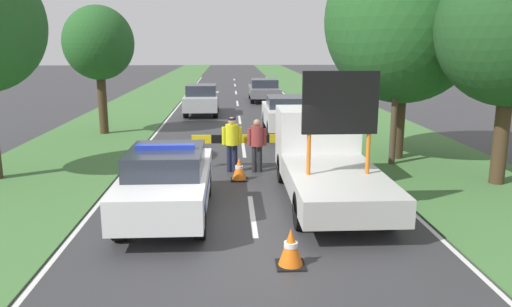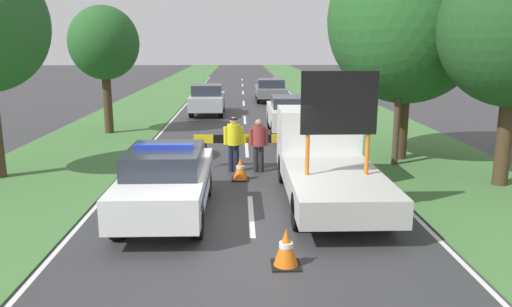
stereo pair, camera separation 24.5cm
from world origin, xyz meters
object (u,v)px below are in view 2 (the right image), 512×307
object	(u,v)px
queued_car_van_white	(290,114)
roadside_tree_mid_left	(104,44)
road_barrier	(252,140)
roadside_tree_near_left	(408,20)
police_car	(166,180)
utility_pole	(403,20)
police_officer	(234,139)
queued_car_suv_grey	(271,89)
work_truck	(325,157)
pedestrian_civilian	(259,141)
traffic_cone_centre_front	(286,248)
traffic_cone_near_police	(240,169)
queued_car_sedan_silver	(207,99)

from	to	relation	value
queued_car_van_white	roadside_tree_mid_left	distance (m)	8.25
road_barrier	roadside_tree_near_left	xyz separation A→B (m)	(4.94, 1.02, 3.64)
police_car	utility_pole	xyz separation A→B (m)	(6.51, 4.45, 3.63)
police_officer	utility_pole	distance (m)	6.17
police_officer	queued_car_suv_grey	xyz separation A→B (m)	(2.24, 18.72, -0.21)
utility_pole	queued_car_van_white	bearing A→B (deg)	115.79
queued_car_van_white	work_truck	bearing A→B (deg)	90.01
utility_pole	police_car	bearing A→B (deg)	-145.68
police_car	pedestrian_civilian	xyz separation A→B (m)	(2.19, 3.75, 0.13)
police_car	police_officer	bearing A→B (deg)	69.87
road_barrier	queued_car_van_white	bearing A→B (deg)	70.54
roadside_tree_mid_left	police_car	bearing A→B (deg)	-69.37
police_car	traffic_cone_centre_front	bearing A→B (deg)	-47.93
police_car	pedestrian_civilian	world-z (taller)	police_car
traffic_cone_near_police	queued_car_sedan_silver	distance (m)	13.51
roadside_tree_mid_left	traffic_cone_near_police	bearing A→B (deg)	-53.80
roadside_tree_near_left	roadside_tree_mid_left	bearing A→B (deg)	154.48
police_car	road_barrier	bearing A→B (deg)	65.54
police_officer	traffic_cone_near_police	distance (m)	1.17
queued_car_suv_grey	pedestrian_civilian	bearing A→B (deg)	85.44
queued_car_suv_grey	police_officer	bearing A→B (deg)	83.19
police_officer	roadside_tree_near_left	world-z (taller)	roadside_tree_near_left
police_car	roadside_tree_mid_left	world-z (taller)	roadside_tree_mid_left
queued_car_van_white	utility_pole	world-z (taller)	utility_pole
police_car	roadside_tree_mid_left	distance (m)	11.61
queued_car_sedan_silver	traffic_cone_near_police	bearing A→B (deg)	97.48
traffic_cone_centre_front	queued_car_sedan_silver	xyz separation A→B (m)	(-2.54, 18.99, 0.48)
police_car	roadside_tree_mid_left	size ratio (longest dim) A/B	0.87
work_truck	traffic_cone_near_police	size ratio (longest dim) A/B	8.60
police_car	police_officer	xyz separation A→B (m)	(1.45, 3.82, 0.17)
police_officer	police_car	bearing A→B (deg)	76.34
police_car	utility_pole	world-z (taller)	utility_pole
traffic_cone_near_police	roadside_tree_near_left	xyz separation A→B (m)	(5.31, 2.44, 4.18)
traffic_cone_near_police	roadside_tree_near_left	distance (m)	7.18
queued_car_sedan_silver	roadside_tree_mid_left	xyz separation A→B (m)	(-3.83, -5.75, 2.94)
road_barrier	queued_car_suv_grey	world-z (taller)	queued_car_suv_grey
pedestrian_civilian	traffic_cone_near_police	distance (m)	1.21
police_officer	queued_car_van_white	bearing A→B (deg)	-102.92
queued_car_van_white	utility_pole	distance (m)	7.28
queued_car_van_white	queued_car_sedan_silver	world-z (taller)	queued_car_sedan_silver
traffic_cone_near_police	utility_pole	size ratio (longest dim) A/B	0.08
traffic_cone_near_police	traffic_cone_centre_front	bearing A→B (deg)	-82.06
traffic_cone_near_police	queued_car_van_white	distance (m)	7.61
queued_car_van_white	utility_pole	size ratio (longest dim) A/B	0.49
roadside_tree_near_left	roadside_tree_mid_left	world-z (taller)	roadside_tree_near_left
roadside_tree_mid_left	queued_car_sedan_silver	bearing A→B (deg)	56.29
pedestrian_civilian	queued_car_suv_grey	xyz separation A→B (m)	(1.50, 18.79, -0.17)
queued_car_van_white	roadside_tree_mid_left	xyz separation A→B (m)	(-7.71, 0.35, 2.91)
traffic_cone_near_police	queued_car_van_white	xyz separation A→B (m)	(2.12, 7.29, 0.53)
road_barrier	traffic_cone_near_police	distance (m)	1.56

